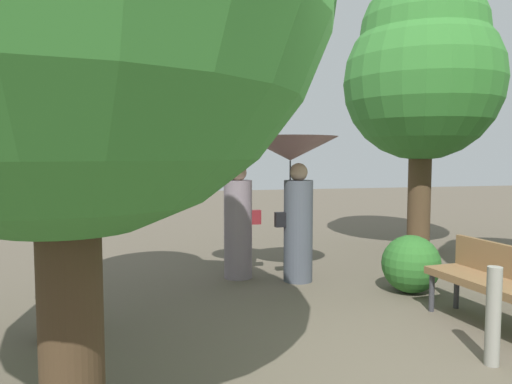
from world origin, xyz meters
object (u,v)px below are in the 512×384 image
tree_mid_left (47,47)px  park_bench (499,279)px  person_left (234,193)px  person_right (293,173)px  tree_mid_right (423,68)px  path_marker_post (493,316)px

tree_mid_left → park_bench: bearing=-10.3°
person_left → person_right: bearing=-117.7°
person_left → tree_mid_left: bearing=130.9°
park_bench → tree_mid_right: tree_mid_right is taller
tree_mid_left → tree_mid_right: size_ratio=0.83×
person_right → tree_mid_right: tree_mid_right is taller
person_left → tree_mid_left: 3.15m
person_left → park_bench: size_ratio=1.21×
tree_mid_right → park_bench: bearing=-111.6°
tree_mid_left → person_right: bearing=27.4°
tree_mid_left → path_marker_post: 4.52m
person_left → tree_mid_right: bearing=-73.0°
person_right → path_marker_post: (0.79, -2.92, -1.08)m
person_left → tree_mid_left: size_ratio=0.45×
park_bench → tree_mid_left: tree_mid_left is taller
tree_mid_left → person_left: bearing=41.4°
park_bench → path_marker_post: park_bench is taller
tree_mid_left → path_marker_post: tree_mid_left is taller
person_left → tree_mid_right: size_ratio=0.38×
person_right → path_marker_post: size_ratio=2.40×
path_marker_post → person_left: bearing=114.8°
person_right → park_bench: 2.82m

